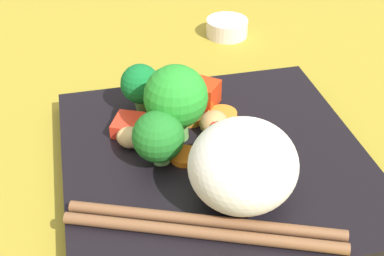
{
  "coord_description": "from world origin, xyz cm",
  "views": [
    {
      "loc": [
        -34.47,
        8.56,
        30.62
      ],
      "look_at": [
        1.58,
        1.77,
        3.84
      ],
      "focal_mm": 49.33,
      "sensor_mm": 36.0,
      "label": 1
    }
  ],
  "objects_px": {
    "rice_mound": "(243,165)",
    "chopstick_pair": "(204,227)",
    "broccoli_floret_1": "(159,140)",
    "square_plate": "(215,163)",
    "carrot_slice_2": "(238,126)",
    "sauce_cup": "(227,28)"
  },
  "relations": [
    {
      "from": "rice_mound",
      "to": "chopstick_pair",
      "type": "height_order",
      "value": "rice_mound"
    },
    {
      "from": "broccoli_floret_1",
      "to": "chopstick_pair",
      "type": "height_order",
      "value": "broccoli_floret_1"
    },
    {
      "from": "square_plate",
      "to": "rice_mound",
      "type": "height_order",
      "value": "rice_mound"
    },
    {
      "from": "square_plate",
      "to": "carrot_slice_2",
      "type": "bearing_deg",
      "value": -39.97
    },
    {
      "from": "rice_mound",
      "to": "sauce_cup",
      "type": "height_order",
      "value": "rice_mound"
    },
    {
      "from": "rice_mound",
      "to": "sauce_cup",
      "type": "xyz_separation_m",
      "value": [
        0.32,
        -0.07,
        -0.04
      ]
    },
    {
      "from": "square_plate",
      "to": "broccoli_floret_1",
      "type": "xyz_separation_m",
      "value": [
        -0.0,
        0.05,
        0.04
      ]
    },
    {
      "from": "rice_mound",
      "to": "carrot_slice_2",
      "type": "relative_size",
      "value": 3.16
    },
    {
      "from": "sauce_cup",
      "to": "carrot_slice_2",
      "type": "bearing_deg",
      "value": 168.59
    },
    {
      "from": "square_plate",
      "to": "carrot_slice_2",
      "type": "xyz_separation_m",
      "value": [
        0.03,
        -0.03,
        0.01
      ]
    },
    {
      "from": "carrot_slice_2",
      "to": "chopstick_pair",
      "type": "height_order",
      "value": "chopstick_pair"
    },
    {
      "from": "square_plate",
      "to": "chopstick_pair",
      "type": "distance_m",
      "value": 0.09
    },
    {
      "from": "broccoli_floret_1",
      "to": "chopstick_pair",
      "type": "xyz_separation_m",
      "value": [
        -0.08,
        -0.02,
        -0.02
      ]
    },
    {
      "from": "square_plate",
      "to": "sauce_cup",
      "type": "distance_m",
      "value": 0.27
    },
    {
      "from": "sauce_cup",
      "to": "broccoli_floret_1",
      "type": "bearing_deg",
      "value": 155.03
    },
    {
      "from": "square_plate",
      "to": "chopstick_pair",
      "type": "xyz_separation_m",
      "value": [
        -0.08,
        0.03,
        0.01
      ]
    },
    {
      "from": "rice_mound",
      "to": "carrot_slice_2",
      "type": "distance_m",
      "value": 0.1
    },
    {
      "from": "rice_mound",
      "to": "sauce_cup",
      "type": "relative_size",
      "value": 1.58
    },
    {
      "from": "square_plate",
      "to": "chopstick_pair",
      "type": "relative_size",
      "value": 1.29
    },
    {
      "from": "carrot_slice_2",
      "to": "broccoli_floret_1",
      "type": "bearing_deg",
      "value": 115.91
    },
    {
      "from": "rice_mound",
      "to": "broccoli_floret_1",
      "type": "xyz_separation_m",
      "value": [
        0.05,
        0.06,
        -0.01
      ]
    },
    {
      "from": "chopstick_pair",
      "to": "carrot_slice_2",
      "type": "bearing_deg",
      "value": 83.67
    }
  ]
}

